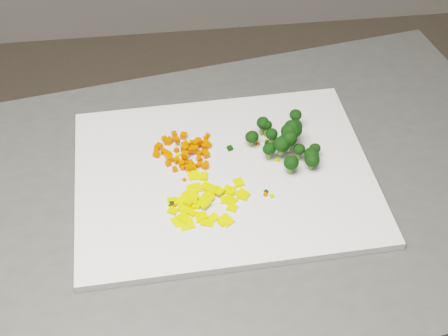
{
  "coord_description": "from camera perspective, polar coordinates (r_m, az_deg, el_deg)",
  "views": [
    {
      "loc": [
        -0.06,
        -0.48,
        1.6
      ],
      "look_at": [
        0.02,
        0.18,
        0.92
      ],
      "focal_mm": 50.0,
      "sensor_mm": 36.0,
      "label": 1
    }
  ],
  "objects": [
    {
      "name": "carrot_cube_59",
      "position": [
        0.99,
        -6.25,
        1.23
      ],
      "size": [
        0.01,
        0.01,
        0.01
      ],
      "primitive_type": "cube",
      "rotation": [
        0.0,
        0.0,
        0.92
      ],
      "color": "#ED4902",
      "rests_on": "carrot_pile"
    },
    {
      "name": "carrot_cube_13",
      "position": [
        1.01,
        -5.01,
        2.5
      ],
      "size": [
        0.01,
        0.01,
        0.01
      ],
      "primitive_type": "cube",
      "rotation": [
        0.0,
        0.0,
        0.81
      ],
      "color": "#ED4902",
      "rests_on": "carrot_pile"
    },
    {
      "name": "stray_bit_4",
      "position": [
        0.93,
        3.88,
        -2.16
      ],
      "size": [
        0.01,
        0.01,
        0.0
      ],
      "primitive_type": "cube",
      "rotation": [
        0.0,
        0.0,
        0.5
      ],
      "color": "black",
      "rests_on": "cutting_board"
    },
    {
      "name": "broccoli_floret_8",
      "position": [
        0.96,
        8.0,
        0.55
      ],
      "size": [
        0.03,
        0.03,
        0.03
      ],
      "primitive_type": null,
      "color": "black",
      "rests_on": "broccoli_pile"
    },
    {
      "name": "pepper_chunk_8",
      "position": [
        0.92,
        0.21,
        -2.98
      ],
      "size": [
        0.02,
        0.02,
        0.01
      ],
      "primitive_type": "cube",
      "rotation": [
        0.07,
        -0.04,
        1.29
      ],
      "color": "yellow",
      "rests_on": "pepper_pile"
    },
    {
      "name": "carrot_cube_16",
      "position": [
        0.96,
        -3.37,
        0.07
      ],
      "size": [
        0.01,
        0.01,
        0.01
      ],
      "primitive_type": "cube",
      "rotation": [
        0.0,
        0.0,
        2.57
      ],
      "color": "#ED4902",
      "rests_on": "carrot_pile"
    },
    {
      "name": "carrot_cube_8",
      "position": [
        1.01,
        -5.2,
        2.4
      ],
      "size": [
        0.01,
        0.01,
        0.01
      ],
      "primitive_type": "cube",
      "rotation": [
        0.0,
        0.0,
        2.96
      ],
      "color": "#ED4902",
      "rests_on": "carrot_pile"
    },
    {
      "name": "carrot_cube_4",
      "position": [
        0.98,
        -5.01,
        0.83
      ],
      "size": [
        0.01,
        0.01,
        0.01
      ],
      "primitive_type": "cube",
      "rotation": [
        0.0,
        0.0,
        0.3
      ],
      "color": "#ED4902",
      "rests_on": "carrot_pile"
    },
    {
      "name": "stray_bit_6",
      "position": [
        0.99,
        0.55,
        1.82
      ],
      "size": [
        0.01,
        0.01,
        0.01
      ],
      "primitive_type": "cube",
      "rotation": [
        0.0,
        0.0,
        1.91
      ],
      "color": "black",
      "rests_on": "cutting_board"
    },
    {
      "name": "pepper_chunk_28",
      "position": [
        0.92,
        0.55,
        -2.96
      ],
      "size": [
        0.02,
        0.02,
        0.01
      ],
      "primitive_type": "cube",
      "rotation": [
        0.13,
        -0.04,
        2.39
      ],
      "color": "yellow",
      "rests_on": "pepper_pile"
    },
    {
      "name": "pepper_chunk_22",
      "position": [
        0.92,
        -0.54,
        -2.08
      ],
      "size": [
        0.02,
        0.02,
        0.01
      ],
      "primitive_type": "cube",
      "rotation": [
        -0.11,
        0.04,
        0.75
      ],
      "color": "yellow",
      "rests_on": "pepper_pile"
    },
    {
      "name": "stray_bit_10",
      "position": [
        1.01,
        4.01,
        2.3
      ],
      "size": [
        0.01,
        0.01,
        0.01
      ],
      "primitive_type": "cube",
      "rotation": [
        0.0,
        0.0,
        2.44
      ],
      "color": "black",
      "rests_on": "cutting_board"
    },
    {
      "name": "carrot_cube_44",
      "position": [
        0.99,
        -3.04,
        1.8
      ],
      "size": [
        0.01,
        0.01,
        0.01
      ],
      "primitive_type": "cube",
      "rotation": [
        0.0,
        0.0,
        1.76
      ],
      "color": "#ED4902",
      "rests_on": "carrot_pile"
    },
    {
      "name": "carrot_cube_45",
      "position": [
        0.99,
        -3.35,
        1.82
      ],
      "size": [
        0.01,
        0.01,
        0.01
      ],
      "primitive_type": "cube",
      "rotation": [
        0.0,
        0.0,
        1.3
      ],
      "color": "#ED4902",
      "rests_on": "carrot_pile"
    },
    {
      "name": "carrot_cube_30",
      "position": [
        1.02,
        -4.58,
        3.11
      ],
      "size": [
        0.01,
        0.01,
        0.01
      ],
      "primitive_type": "cube",
      "rotation": [
        0.0,
        0.0,
        1.81
      ],
      "color": "#ED4902",
      "rests_on": "carrot_pile"
    },
    {
      "name": "pepper_chunk_10",
      "position": [
        0.91,
        -3.65,
        -3.35
      ],
      "size": [
        0.02,
        0.02,
        0.01
      ],
      "primitive_type": "cube",
      "rotation": [
        0.02,
        -0.04,
        0.98
      ],
      "color": "yellow",
      "rests_on": "pepper_pile"
    },
    {
      "name": "pepper_chunk_7",
      "position": [
        0.89,
        -1.11,
        -4.65
      ],
      "size": [
        0.02,
        0.02,
        0.01
      ],
      "primitive_type": "cube",
      "rotation": [
        0.11,
        -0.12,
        0.63
      ],
      "color": "yellow",
      "rests_on": "pepper_pile"
    },
    {
      "name": "carrot_cube_27",
      "position": [
        1.0,
        -6.2,
        1.75
      ],
      "size": [
        0.01,
        0.01,
        0.01
      ],
      "primitive_type": "cube",
      "rotation": [
        0.0,
        0.0,
        3.1
      ],
      "color": "#ED4902",
      "rests_on": "carrot_pile"
    },
    {
      "name": "pepper_chunk_14",
      "position": [
        0.92,
        -4.73,
        -3.05
      ],
      "size": [
        0.02,
        0.02,
        0.01
      ],
      "primitive_type": "cube",
      "rotation": [
        -0.11,
        0.11,
        0.05
      ],
      "color": "yellow",
      "rests_on": "pepper_pile"
    },
    {
      "name": "pepper_chunk_29",
      "position": [
        0.9,
        -2.09,
        -4.55
      ],
      "size": [
        0.02,
        0.02,
        0.0
      ],
      "primitive_type": "cube",
      "rotation": [
        -0.03,
        -0.03,
        1.36
      ],
      "color": "yellow",
      "rests_on": "pepper_pile"
    },
    {
      "name": "carrot_cube_17",
      "position": [
        1.02,
        -1.5,
        2.98
      ],
      "size": [
        0.01,
        0.01,
        0.01
      ],
      "primitive_type": "cube",
      "rotation": [
        0.0,
        0.0,
        2.47
      ],
      "color": "#ED4902",
      "rests_on": "carrot_pile"
    },
    {
      "name": "pepper_chunk_2",
      "position": [
        0.93,
        -2.94,
        -1.96
      ],
      "size": [
        0.02,
        0.02,
        0.01
      ],
      "primitive_type": "cube",
      "rotation": [
        -0.09,
        -0.12,
        1.97
      ],
      "color": "yellow",
      "rests_on": "pepper_pile"
    },
    {
      "name": "broccoli_floret_7",
      "position": [
        0.99,
        6.15,
        3.42
      ],
      "size": [
        0.03,
        0.03,
        0.03
      ],
      "primitive_type": null,
      "color": "black",
      "rests_on": "broccoli_pile"
    },
    {
      "name": "pepper_chunk_12",
      "position": [
        0.93,
        -3.36,
        -2.41
      ],
      "size": [
        0.02,
        0.02,
        0.01
      ],
      "primitive_type": "cube",
      "rotation": [
        -0.12,
        0.06,
        2.0
      ],
      "color": "yellow",
      "rests_on": "pepper_pile"
    },
    {
      "name": "carrot_cube_42",
      "position": [
        0.96,
        -4.52,
        -0.12
      ],
      "size": [
        0.01,
        0.01,
        0.01
      ],
      "primitive_type": "cube",
      "rotation": [
        0.0,
        0.0,
        1.72
      ],
      "color": "#ED4902",
      "rests_on": "carrot_pile"
    },
    {
      "name": "pepper_chunk_20",
      "position": [
        0.93,
        -2.42,
        -1.82
      ],
      "size": [
        0.01,
        0.02,
        0.01
      ],
      "primitive_type": "cube",
      "rotation": [
        -0.05,
        -0.11,
        1.75
      ],
      "color": "yellow",
      "rests_on": "pepper_pile"
    },
    {
      "name": "carrot_cube_9",
      "position": [
        1.0,
        -2.93,
        2.27
      ],
      "size": [
        0.01,
        0.01,
        0.01
      ],
      "primitive_type": "cube",
      "rotation": [
        0.0,
        0.0,
        3.07
      ],
      "color": "#ED4902",
      "rests_on": "carrot_pile"
    },
    {
      "name": "cutting_board",
      "position": [
        0.96,
        0.0,
        -0.67
      ],
      "size": [
        0.47,
        0.37,
        0.01
      ],
      "primitive_type": "cube",
      "rotation": [
        0.0,
        0.0,
        0.04
      ],
      "color": "white",
      "rests_on": "counter_block"
    },
    {
      "name": "pepper_chunk_15",
      "position": [
        0.89,
        -3.42,
        -5.17
      ],
      "size": [
        0.02,
        0.02,
        0.01
      ],
      "primitive_type": "cube",
      "rotation": [
        0.11,
        -0.09,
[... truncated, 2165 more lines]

